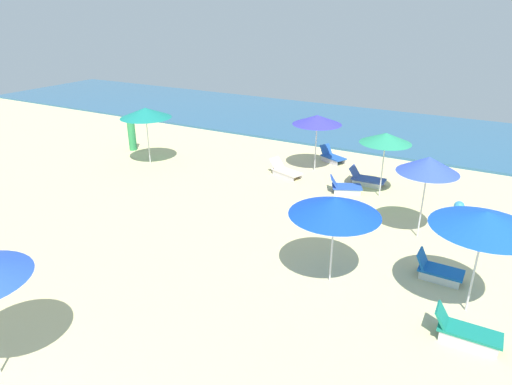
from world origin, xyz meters
name	(u,v)px	position (x,y,z in m)	size (l,w,h in m)	color
ocean	(387,130)	(0.00, 24.97, 0.06)	(60.00, 10.05, 0.12)	#2D5F85
umbrella_0	(317,120)	(-1.15, 16.58, 2.29)	(2.12, 2.12, 2.49)	silver
lounge_chair_0_0	(332,156)	(-0.89, 18.04, 0.27)	(1.39, 1.07, 0.73)	silver
lounge_chair_0_1	(285,171)	(-2.00, 15.31, 0.23)	(1.65, 1.04, 0.66)	silver
umbrella_1	(146,113)	(-8.17, 13.69, 2.39)	(2.29, 2.29, 2.61)	silver
umbrella_4	(335,206)	(2.51, 8.71, 2.19)	(2.34, 2.34, 2.43)	silver
umbrella_5	(428,165)	(4.08, 12.42, 2.41)	(1.85, 1.85, 2.66)	silver
umbrella_6	(486,220)	(5.85, 9.12, 2.43)	(2.37, 2.37, 2.64)	silver
lounge_chair_6_0	(465,331)	(5.91, 7.91, 0.27)	(1.40, 0.57, 0.70)	silver
lounge_chair_6_1	(437,270)	(4.99, 10.21, 0.26)	(1.22, 0.65, 0.70)	silver
umbrella_7	(386,138)	(2.15, 15.07, 2.31)	(1.90, 1.90, 2.51)	silver
lounge_chair_7_0	(344,186)	(0.84, 14.78, 0.24)	(1.38, 1.09, 0.64)	silver
lounge_chair_7_1	(366,179)	(1.33, 16.02, 0.25)	(1.45, 0.70, 0.69)	silver
beachgoer_2	(132,135)	(-10.37, 14.91, 0.78)	(0.50, 0.50, 1.68)	#329553
beach_ball_0	(459,206)	(4.99, 15.12, 0.18)	(0.37, 0.37, 0.37)	#348DCE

